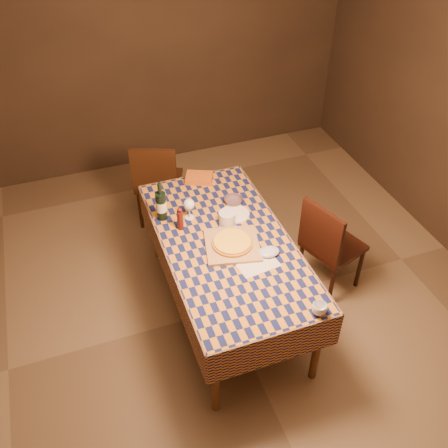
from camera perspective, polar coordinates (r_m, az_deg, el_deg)
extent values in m
plane|color=brown|center=(4.29, 0.23, -9.64)|extent=(5.00, 5.00, 0.00)
cube|color=#34271D|center=(5.54, -9.20, 19.27)|extent=(4.50, 0.10, 2.70)
cylinder|color=brown|center=(3.45, -0.99, -17.17)|extent=(0.06, 0.06, 0.75)
cylinder|color=brown|center=(3.65, 10.66, -13.47)|extent=(0.06, 0.06, 0.75)
cylinder|color=brown|center=(4.53, -7.91, -0.16)|extent=(0.06, 0.06, 0.75)
cylinder|color=brown|center=(4.69, 1.11, 1.89)|extent=(0.06, 0.06, 0.75)
cube|color=brown|center=(3.76, 0.26, -2.33)|extent=(0.90, 1.80, 0.03)
cube|color=brown|center=(3.74, 0.26, -2.10)|extent=(0.92, 1.82, 0.02)
cube|color=brown|center=(3.29, 5.92, -14.05)|extent=(0.94, 0.01, 0.30)
cube|color=brown|center=(4.51, -3.76, 3.94)|extent=(0.94, 0.01, 0.30)
cube|color=brown|center=(3.75, -6.46, -5.30)|extent=(0.01, 1.84, 0.30)
cube|color=brown|center=(3.98, 6.55, -2.05)|extent=(0.01, 1.84, 0.30)
cube|color=#A9814F|center=(3.69, 0.95, -2.42)|extent=(0.47, 0.47, 0.02)
cylinder|color=#A2661B|center=(3.68, 0.95, -2.18)|extent=(0.35, 0.35, 0.02)
cylinder|color=gold|center=(3.66, 0.95, -2.01)|extent=(0.32, 0.32, 0.01)
cylinder|color=#441210|center=(3.81, -5.02, 0.42)|extent=(0.06, 0.06, 0.16)
sphere|color=#441210|center=(3.75, -5.11, 1.60)|extent=(0.04, 0.04, 0.04)
imported|color=#564048|center=(4.08, 1.06, 2.67)|extent=(0.16, 0.16, 0.05)
cylinder|color=white|center=(3.96, -3.94, 0.77)|extent=(0.10, 0.10, 0.01)
cylinder|color=white|center=(3.93, -3.97, 1.27)|extent=(0.01, 0.01, 0.08)
sphere|color=white|center=(3.88, -4.02, 2.26)|extent=(0.09, 0.09, 0.09)
ellipsoid|color=#41070C|center=(3.88, -4.02, 2.14)|extent=(0.06, 0.06, 0.04)
cylinder|color=black|center=(3.90, -7.18, 2.05)|extent=(0.11, 0.11, 0.24)
cylinder|color=black|center=(3.80, -7.39, 4.05)|extent=(0.04, 0.04, 0.10)
cylinder|color=#F0EDCD|center=(3.90, -7.18, 2.05)|extent=(0.11, 0.11, 0.09)
cylinder|color=silver|center=(3.86, 0.36, 0.66)|extent=(0.15, 0.15, 0.11)
cube|color=#B65917|center=(4.34, -2.85, 5.28)|extent=(0.27, 0.24, 0.06)
cylinder|color=white|center=(3.98, 1.23, 1.14)|extent=(0.31, 0.31, 0.01)
imported|color=white|center=(3.29, 10.85, -9.51)|extent=(0.12, 0.12, 0.08)
cube|color=silver|center=(3.58, 3.72, -4.39)|extent=(0.31, 0.26, 0.00)
ellipsoid|color=#ABBCDC|center=(3.64, 5.17, -3.18)|extent=(0.16, 0.13, 0.05)
cube|color=black|center=(4.95, -7.43, 4.92)|extent=(0.55, 0.55, 0.04)
cube|color=black|center=(4.65, -8.04, 6.02)|extent=(0.40, 0.19, 0.46)
cylinder|color=black|center=(5.21, -4.97, 3.92)|extent=(0.04, 0.04, 0.43)
cylinder|color=black|center=(5.26, -8.87, 3.99)|extent=(0.04, 0.04, 0.43)
cylinder|color=black|center=(4.92, -5.43, 1.44)|extent=(0.04, 0.04, 0.43)
cylinder|color=black|center=(4.98, -9.54, 1.55)|extent=(0.04, 0.04, 0.43)
cube|color=black|center=(4.27, 12.41, -2.43)|extent=(0.53, 0.53, 0.04)
cube|color=black|center=(3.99, 11.00, -1.01)|extent=(0.17, 0.41, 0.46)
cylinder|color=black|center=(4.47, 15.22, -4.86)|extent=(0.04, 0.04, 0.43)
cylinder|color=black|center=(4.62, 11.83, -2.46)|extent=(0.04, 0.04, 0.43)
cylinder|color=black|center=(4.26, 12.15, -7.07)|extent=(0.04, 0.04, 0.43)
cylinder|color=black|center=(4.41, 8.70, -4.46)|extent=(0.04, 0.04, 0.43)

